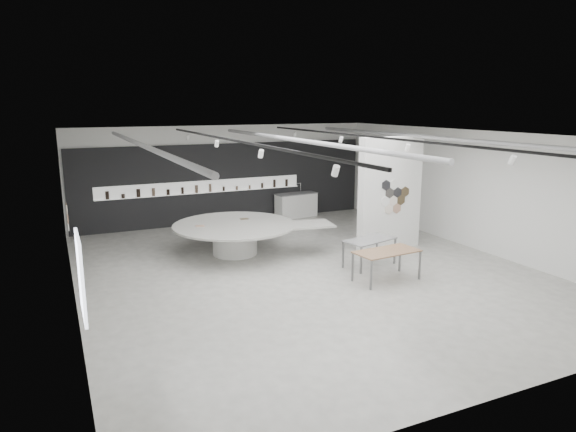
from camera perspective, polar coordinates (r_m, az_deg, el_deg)
name	(u,v)px	position (r m, az deg, el deg)	size (l,w,h in m)	color
room	(303,199)	(13.97, 1.71, 1.92)	(12.02, 14.02, 3.82)	#B3B1A8
back_wall_display	(225,183)	(20.41, -7.00, 3.63)	(11.80, 0.27, 3.10)	black
partition_column	(390,194)	(16.71, 11.26, 2.45)	(2.20, 0.38, 3.60)	white
display_island	(237,234)	(16.03, -5.64, -2.05)	(5.12, 4.39, 0.98)	white
sample_table_wood	(387,253)	(13.81, 10.92, -4.06)	(1.80, 1.01, 0.81)	#846044
sample_table_stone	(370,241)	(14.96, 9.07, -2.80)	(1.70, 1.15, 0.80)	gray
kitchen_counter	(296,205)	(21.31, 0.91, 1.24)	(1.83, 0.89, 1.38)	white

